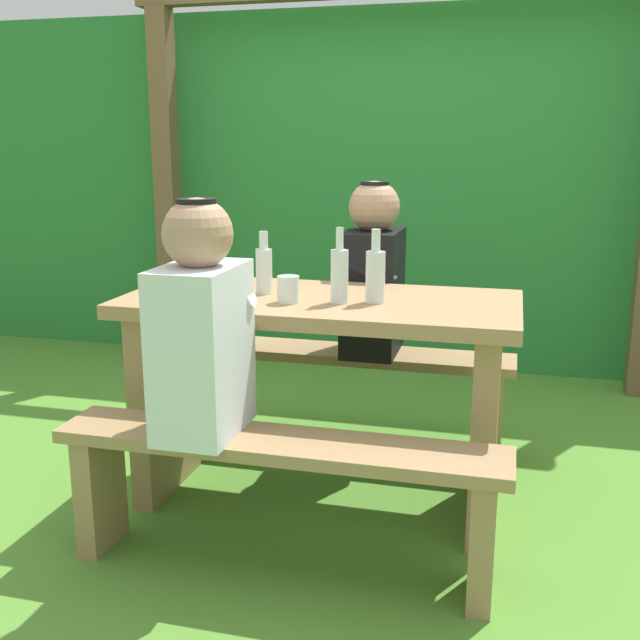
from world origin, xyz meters
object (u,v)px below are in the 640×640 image
Objects in this scene: bench_near at (279,477)px; bench_far at (349,378)px; bottle_right at (375,274)px; bottle_left at (264,268)px; person_black_coat at (373,275)px; picnic_table at (320,365)px; bottle_center at (339,274)px; person_white_shirt at (202,327)px; drinking_glass at (288,289)px.

bench_near and bench_far have the same top height.
bottle_right is (0.21, 0.47, 0.56)m from bench_near.
bottle_right is (0.42, -0.06, 0.01)m from bottle_left.
bottle_right is at bearing 66.42° from bench_near.
bench_far is 1.95× the size of person_black_coat.
bottle_center is at bearing -40.00° from picnic_table.
person_white_shirt is at bearing -108.45° from person_black_coat.
picnic_table is at bearing 64.73° from person_white_shirt.
bottle_center is (0.33, 0.43, 0.10)m from person_white_shirt.
bench_near is 0.71m from bottle_center.
person_black_coat is 0.59m from bottle_left.
bottle_center is at bearing 12.98° from drinking_glass.
picnic_table reaches higher than bench_near.
bench_near is (0.00, -0.51, -0.21)m from picnic_table.
bottle_center is at bearing -81.43° from bench_far.
person_black_coat is at bearing 78.95° from picnic_table.
picnic_table is at bearing 169.77° from bottle_right.
drinking_glass is 0.19m from bottle_left.
bottle_left reaches higher than bench_near.
drinking_glass is (-0.08, -0.11, 0.30)m from picnic_table.
bottle_left is (-0.21, 0.02, 0.35)m from picnic_table.
bench_near is 1.01m from bench_far.
bench_near is 5.52× the size of bottle_right.
bench_far is at bearing 66.32° from bottle_left.
picnic_table is at bearing -101.05° from person_black_coat.
bench_far is (0.00, 0.51, -0.21)m from picnic_table.
bottle_center is (-0.01, -0.58, 0.10)m from person_black_coat.
bench_near is 1.95× the size of person_white_shirt.
bench_far is 1.95× the size of person_white_shirt.
picnic_table is 0.41m from bottle_right.
picnic_table is 5.52× the size of bottle_right.
person_black_coat is at bearing 57.22° from bottle_left.
picnic_table is 1.95× the size of person_white_shirt.
bottle_left reaches higher than drinking_glass.
bottle_left is (-0.21, 0.53, 0.55)m from bench_near.
bench_near is at bearing -90.00° from picnic_table.
bottle_right is at bearing 14.72° from drinking_glass.
person_black_coat is 2.84× the size of bottle_right.
bench_far is 1.14m from person_white_shirt.
bench_near is 15.03× the size of drinking_glass.
bottle_center is at bearing -16.84° from bottle_left.
drinking_glass reaches higher than bench_near.
bottle_left is at bearing 175.21° from picnic_table.
bottle_center is (0.30, -0.09, 0.01)m from bottle_left.
bottle_right is (0.29, 0.08, 0.05)m from drinking_glass.
drinking_glass is at bearing -165.28° from bottle_right.
picnic_table is 0.55m from bench_far.
bottle_right reaches higher than bench_far.
bench_near is 5.38× the size of bottle_center.
bottle_center is (0.09, -0.58, 0.56)m from bench_far.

